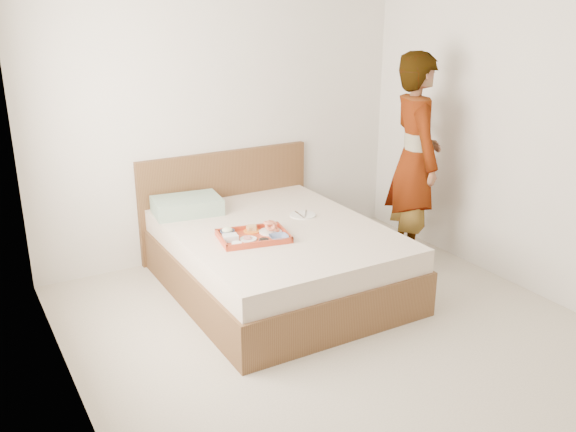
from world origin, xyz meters
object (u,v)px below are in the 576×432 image
(tray, at_px, (253,236))
(dinner_plate, at_px, (303,215))
(bed, at_px, (277,258))
(person, at_px, (415,160))

(tray, xyz_separation_m, dinner_plate, (0.60, 0.27, -0.02))
(bed, height_order, tray, tray)
(bed, relative_size, person, 1.08)
(bed, relative_size, tray, 3.90)
(dinner_plate, bearing_deg, person, -10.42)
(tray, relative_size, person, 0.28)
(bed, height_order, dinner_plate, dinner_plate)
(bed, xyz_separation_m, tray, (-0.27, -0.13, 0.29))
(tray, bearing_deg, dinner_plate, 34.73)
(person, bearing_deg, dinner_plate, 99.88)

